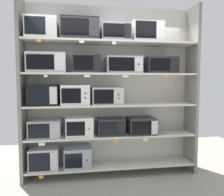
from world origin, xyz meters
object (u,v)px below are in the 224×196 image
object	(u,v)px
microwave_10	(86,64)
microwave_15	(115,33)
microwave_14	(80,30)
microwave_16	(146,32)
microwave_0	(45,158)
microwave_8	(107,96)
microwave_3	(80,126)
microwave_9	(47,63)
microwave_12	(160,65)
microwave_6	(44,95)
microwave_4	(111,126)
microwave_11	(123,65)
microwave_2	(46,128)
microwave_13	(42,29)
microwave_5	(141,125)
microwave_1	(78,157)
microwave_7	(76,95)

from	to	relation	value
microwave_10	microwave_15	bearing A→B (deg)	0.01
microwave_14	microwave_16	xyz separation A→B (m)	(1.08, -0.00, 0.00)
microwave_0	microwave_8	size ratio (longest dim) A/B	0.90
microwave_3	microwave_14	bearing A→B (deg)	-0.29
microwave_14	microwave_9	bearing A→B (deg)	179.99
microwave_8	microwave_14	xyz separation A→B (m)	(-0.43, 0.00, 1.03)
microwave_12	microwave_0	bearing A→B (deg)	-179.99
microwave_6	microwave_14	xyz separation A→B (m)	(0.57, 0.00, 1.01)
microwave_8	microwave_9	distance (m)	1.07
microwave_4	microwave_11	distance (m)	1.02
microwave_9	microwave_6	bearing A→B (deg)	-179.63
microwave_2	microwave_13	xyz separation A→B (m)	(-0.01, 0.00, 1.53)
microwave_5	microwave_14	size ratio (longest dim) A/B	0.78
microwave_5	microwave_16	size ratio (longest dim) A/B	0.92
microwave_5	microwave_16	world-z (taller)	microwave_16
microwave_0	microwave_11	size ratio (longest dim) A/B	0.78
microwave_3	microwave_15	distance (m)	1.60
microwave_0	microwave_13	size ratio (longest dim) A/B	0.96
microwave_5	microwave_13	bearing A→B (deg)	179.99
microwave_9	microwave_1	bearing A→B (deg)	0.01
microwave_4	microwave_5	world-z (taller)	microwave_4
microwave_4	microwave_5	distance (m)	0.52
microwave_4	microwave_12	size ratio (longest dim) A/B	0.85
microwave_10	microwave_3	bearing A→B (deg)	179.92
microwave_9	microwave_16	size ratio (longest dim) A/B	1.17
microwave_7	microwave_11	size ratio (longest dim) A/B	0.78
microwave_6	microwave_7	distance (m)	0.49
microwave_5	microwave_14	distance (m)	1.84
microwave_5	microwave_12	size ratio (longest dim) A/B	0.89
microwave_6	microwave_9	world-z (taller)	microwave_9
microwave_10	microwave_14	distance (m)	0.53
microwave_6	microwave_16	bearing A→B (deg)	0.01
microwave_3	microwave_11	size ratio (longest dim) A/B	0.76
microwave_3	microwave_5	world-z (taller)	microwave_3
microwave_7	microwave_10	size ratio (longest dim) A/B	1.03
microwave_16	microwave_15	bearing A→B (deg)	179.99
microwave_5	microwave_12	xyz separation A→B (m)	(0.32, 0.00, 1.01)
microwave_4	microwave_15	distance (m)	1.51
microwave_0	microwave_5	xyz separation A→B (m)	(1.58, 0.00, 0.47)
microwave_6	microwave_13	bearing A→B (deg)	4.02
microwave_5	microwave_13	distance (m)	2.19
microwave_16	microwave_6	bearing A→B (deg)	-179.99
microwave_6	microwave_11	bearing A→B (deg)	0.00
microwave_5	microwave_4	bearing A→B (deg)	179.98
microwave_0	microwave_6	distance (m)	1.00
microwave_1	microwave_7	size ratio (longest dim) A/B	0.97
microwave_8	microwave_11	distance (m)	0.56
microwave_1	microwave_16	world-z (taller)	microwave_16
microwave_4	microwave_16	xyz separation A→B (m)	(0.59, 0.00, 1.54)
microwave_4	microwave_11	world-z (taller)	microwave_11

